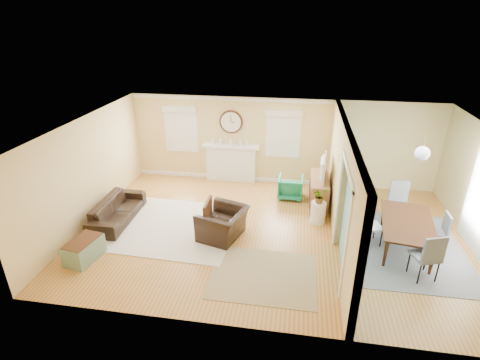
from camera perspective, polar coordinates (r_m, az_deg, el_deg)
name	(u,v)px	position (r m, az deg, el deg)	size (l,w,h in m)	color
floor	(271,233)	(9.05, 4.75, -8.06)	(9.00, 9.00, 0.00)	#A06523
wall_back	(281,142)	(11.21, 6.28, 5.81)	(9.00, 0.02, 2.60)	#DEB670
wall_front	(257,265)	(5.84, 2.65, -12.86)	(9.00, 0.02, 2.60)	#DEB670
wall_left	(87,171)	(9.78, -22.25, 1.24)	(0.02, 6.00, 2.60)	#DEB670
ceiling	(275,128)	(7.97, 5.39, 7.95)	(9.00, 6.00, 0.02)	white
partition	(341,181)	(8.70, 15.18, -0.11)	(0.17, 6.00, 2.60)	#DEB670
fireplace	(231,162)	(11.51, -1.39, 2.71)	(1.70, 0.30, 1.17)	white
wall_clock	(231,122)	(11.19, -1.38, 8.85)	(0.70, 0.07, 0.70)	#4E2A14
window_left	(181,126)	(11.60, -9.00, 8.14)	(1.05, 0.13, 1.42)	white
window_right	(283,131)	(11.06, 6.61, 7.47)	(1.05, 0.13, 1.42)	white
pendant	(422,153)	(8.46, 26.03, 3.67)	(0.30, 0.30, 0.55)	gold
rug_cream	(173,226)	(9.41, -10.23, -6.95)	(3.08, 2.67, 0.02)	beige
rug_jute	(263,275)	(7.74, 3.60, -14.30)	(2.10, 1.71, 0.01)	tan
rug_grey	(404,247)	(9.27, 23.76, -9.37)	(2.49, 3.11, 0.01)	slate
sofa	(117,210)	(9.89, -18.20, -4.38)	(1.95, 0.76, 0.57)	black
eames_chair	(223,223)	(8.72, -2.61, -6.63)	(1.08, 0.94, 0.70)	black
green_chair	(291,187)	(10.62, 7.71, -1.10)	(0.67, 0.69, 0.63)	#077D42
trunk	(84,250)	(8.68, -22.70, -9.78)	(0.63, 0.89, 0.47)	slate
credenza	(319,191)	(10.30, 11.89, -1.72)	(0.47, 1.39, 0.80)	#A36D3D
tv	(320,167)	(10.02, 12.13, 1.89)	(1.05, 0.14, 0.60)	black
garden_stool	(318,212)	(9.52, 11.81, -4.85)	(0.37, 0.37, 0.55)	white
potted_plant	(320,196)	(9.31, 12.05, -2.36)	(0.34, 0.30, 0.38)	#337F33
dining_table	(407,235)	(9.11, 24.11, -7.64)	(1.90, 1.06, 0.67)	#4E2A14
dining_chair_n	(400,200)	(9.98, 23.21, -2.81)	(0.48, 0.48, 1.04)	slate
dining_chair_s	(426,251)	(8.16, 26.53, -9.68)	(0.58, 0.58, 1.04)	slate
dining_chair_w	(373,223)	(8.87, 19.58, -6.12)	(0.51, 0.51, 0.93)	white
dining_chair_e	(438,228)	(9.29, 27.90, -6.53)	(0.39, 0.39, 0.87)	slate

